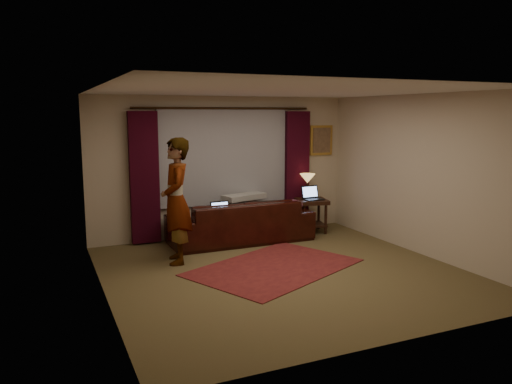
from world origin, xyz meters
The scene contains 20 objects.
floor centered at (0.00, 0.00, -0.01)m, with size 5.00×5.00×0.01m, color brown.
ceiling centered at (0.00, 0.00, 2.60)m, with size 5.00×5.00×0.02m, color silver.
wall_back centered at (0.00, 2.50, 1.30)m, with size 5.00×0.02×2.60m, color #C5B49A.
wall_front centered at (0.00, -2.50, 1.30)m, with size 5.00×0.02×2.60m, color #C5B49A.
wall_left centered at (-2.50, 0.00, 1.30)m, with size 0.02×5.00×2.60m, color #C5B49A.
wall_right centered at (2.50, 0.00, 1.30)m, with size 0.02×5.00×2.60m, color #C5B49A.
sheer_curtain centered at (0.00, 2.44, 1.50)m, with size 2.50×0.05×1.80m, color gray.
drape_left centered at (-1.50, 2.39, 1.18)m, with size 0.50×0.14×2.30m, color black.
drape_right centered at (1.50, 2.39, 1.18)m, with size 0.50×0.14×2.30m, color black.
curtain_rod centered at (0.00, 2.39, 2.38)m, with size 0.04×0.04×3.40m, color black.
picture_frame centered at (2.10, 2.47, 1.75)m, with size 0.50×0.04×0.60m, color gold.
sofa centered at (0.09, 1.88, 0.52)m, with size 2.56×1.11×1.03m, color black.
throw_blanket centered at (0.29, 2.18, 1.03)m, with size 0.83×0.33×0.10m, color #A09E99.
clothing_pile centered at (1.00, 1.69, 0.62)m, with size 0.49×0.37×0.21m, color brown.
laptop_sofa centered at (-0.31, 1.70, 0.64)m, with size 0.34×0.37×0.25m, color black, non-canonical shape.
area_rug centered at (-0.03, 0.22, 0.01)m, with size 2.45×1.64×0.01m, color maroon.
end_table centered at (1.63, 1.99, 0.32)m, with size 0.56×0.56×0.65m, color black.
tiffany_lamp centered at (1.60, 2.13, 0.89)m, with size 0.30×0.30×0.48m, color olive, non-canonical shape.
laptop_table centered at (1.62, 1.92, 0.78)m, with size 0.36×0.39×0.26m, color black, non-canonical shape.
person centered at (-1.28, 1.08, 0.97)m, with size 0.57×0.57×1.93m, color #A09E99.
Camera 1 is at (-3.18, -6.26, 2.29)m, focal length 35.00 mm.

